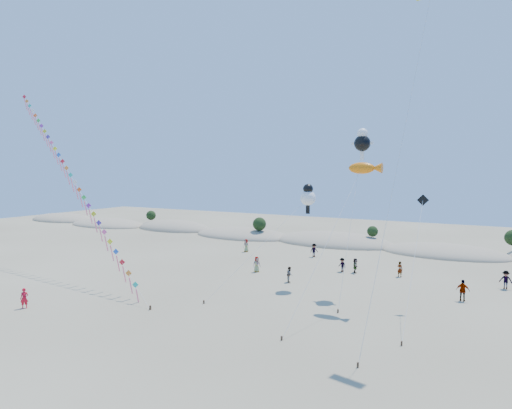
# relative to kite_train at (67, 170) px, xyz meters

# --- Properties ---
(ground) EXTENTS (160.00, 160.00, 0.00)m
(ground) POSITION_rel_kite_train_xyz_m (20.60, -13.81, -11.30)
(ground) COLOR #7D7257
(ground) RESTS_ON ground
(dune_ridge) EXTENTS (145.30, 11.49, 5.57)m
(dune_ridge) POSITION_rel_kite_train_xyz_m (21.65, 31.33, -11.19)
(dune_ridge) COLOR gray
(dune_ridge) RESTS_ON ground
(kite_train) EXTENTS (34.13, 12.39, 22.39)m
(kite_train) POSITION_rel_kite_train_xyz_m (0.00, 0.00, 0.00)
(kite_train) COLOR #3F2D1E
(kite_train) RESTS_ON ground
(fish_kite) EXTENTS (4.08, 10.96, 11.92)m
(fish_kite) POSITION_rel_kite_train_xyz_m (32.47, 3.38, 0.11)
(fish_kite) COLOR #3F2D1E
(fish_kite) RESTS_ON ground
(cartoon_kite_low) EXTENTS (6.30, 10.37, 9.98)m
(cartoon_kite_low) POSITION_rel_kite_train_xyz_m (26.20, 6.52, -2.53)
(cartoon_kite_low) COLOR #3F2D1E
(cartoon_kite_low) RESTS_ON ground
(cartoon_kite_high) EXTENTS (2.00, 8.20, 15.12)m
(cartoon_kite_high) POSITION_rel_kite_train_xyz_m (31.12, 7.50, 2.59)
(cartoon_kite_high) COLOR #3F2D1E
(cartoon_kite_high) RESTS_ON ground
(parafoil_kite) EXTENTS (3.46, 7.89, 23.26)m
(parafoil_kite) POSITION_rel_kite_train_xyz_m (37.63, -1.27, 10.90)
(parafoil_kite) COLOR #3F2D1E
(parafoil_kite) RESTS_ON ground
(dark_kite) EXTENTS (0.93, 9.64, 9.29)m
(dark_kite) POSITION_rel_kite_train_xyz_m (36.82, 2.69, -4.94)
(dark_kite) COLOR #3F2D1E
(dark_kite) RESTS_ON ground
(flyer_foreground) EXTENTS (0.71, 0.70, 1.66)m
(flyer_foreground) POSITION_rel_kite_train_xyz_m (8.50, -11.02, -10.47)
(flyer_foreground) COLOR red
(flyer_foreground) RESTS_ON ground
(beachgoers) EXTENTS (32.08, 14.26, 1.87)m
(beachgoers) POSITION_rel_kite_train_xyz_m (28.35, 13.74, -10.45)
(beachgoers) COLOR slate
(beachgoers) RESTS_ON ground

